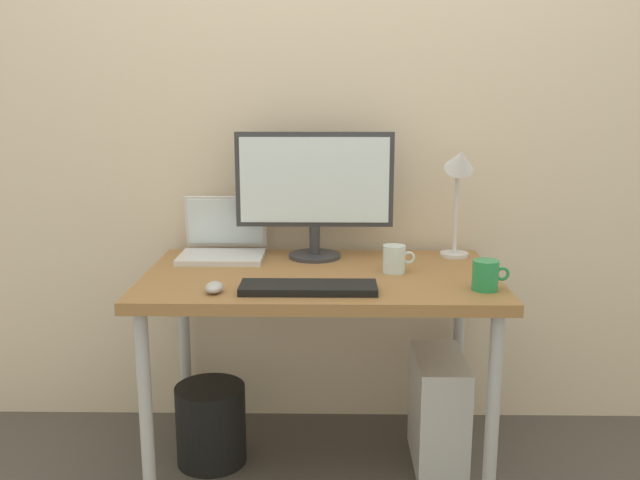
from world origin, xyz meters
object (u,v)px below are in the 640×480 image
laptop (223,242)px  computer_tower (438,410)px  desk (320,292)px  coffee_mug (486,275)px  desk_lamp (459,177)px  keyboard (308,288)px  wastebasket (211,424)px  glass_cup (394,259)px  mouse (214,287)px  monitor (314,187)px

laptop → computer_tower: (0.82, -0.23, -0.59)m
desk → coffee_mug: (0.54, -0.20, 0.12)m
desk_lamp → computer_tower: 0.87m
computer_tower → laptop: bearing=164.2°
coffee_mug → laptop: bearing=153.9°
laptop → keyboard: 0.59m
desk_lamp → wastebasket: (-0.93, -0.22, -0.90)m
desk → glass_cup: bearing=3.8°
desk_lamp → mouse: size_ratio=4.90×
desk → monitor: monitor is taller
laptop → coffee_mug: size_ratio=2.67×
mouse → computer_tower: bearing=18.5°
keyboard → glass_cup: glass_cup is taller
desk_lamp → keyboard: 0.78m
desk_lamp → glass_cup: bearing=-139.9°
desk_lamp → mouse: 1.02m
desk → desk_lamp: bearing=24.1°
desk → laptop: laptop is taller
laptop → monitor: bearing=-2.6°
desk → computer_tower: 0.64m
keyboard → wastebasket: 0.75m
monitor → coffee_mug: bearing=-37.6°
desk → coffee_mug: size_ratio=10.32×
laptop → keyboard: size_ratio=0.73×
desk_lamp → coffee_mug: 0.51m
monitor → coffee_mug: 0.74m
desk → keyboard: bearing=-98.6°
coffee_mug → mouse: bearing=-177.3°
desk_lamp → monitor: bearing=-179.9°
monitor → mouse: (-0.31, -0.47, -0.26)m
laptop → computer_tower: 1.03m
monitor → laptop: monitor is taller
coffee_mug → monitor: bearing=142.4°
laptop → wastebasket: 0.69m
glass_cup → coffee_mug: bearing=-38.5°
desk → mouse: bearing=-144.0°
desk_lamp → coffee_mug: bearing=-87.5°
glass_cup → wastebasket: bearing=-179.7°
coffee_mug → glass_cup: bearing=141.5°
monitor → mouse: size_ratio=6.62×
glass_cup → mouse: bearing=-156.5°
wastebasket → keyboard: bearing=-32.4°
keyboard → glass_cup: 0.38m
monitor → coffee_mug: monitor is taller
coffee_mug → computer_tower: bearing=114.4°
coffee_mug → desk: bearing=159.5°
keyboard → wastebasket: bearing=147.6°
laptop → coffee_mug: bearing=-26.1°
glass_cup → computer_tower: bearing=-0.3°
monitor → wastebasket: size_ratio=1.99×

